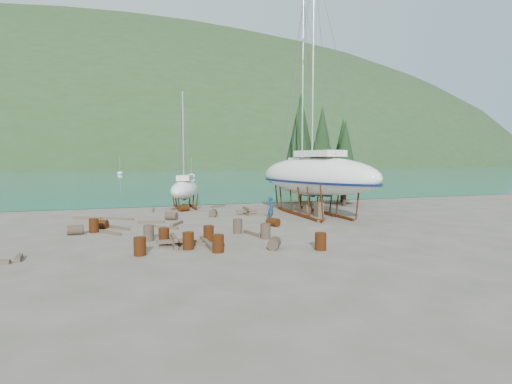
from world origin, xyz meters
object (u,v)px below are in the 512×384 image
object	(u,v)px
large_sailboat_far	(305,179)
small_sailboat_shore	(185,189)
large_sailboat_near	(316,175)
worker	(271,209)

from	to	relation	value
large_sailboat_far	small_sailboat_shore	xyz separation A→B (m)	(-9.35, 6.60, -1.13)
large_sailboat_near	worker	xyz separation A→B (m)	(-4.46, -1.63, -2.36)
large_sailboat_near	small_sailboat_shore	xyz separation A→B (m)	(-9.36, 8.62, -1.51)
large_sailboat_near	large_sailboat_far	size ratio (longest dim) A/B	1.14
small_sailboat_shore	worker	bearing A→B (deg)	-44.25
large_sailboat_near	large_sailboat_far	distance (m)	2.05
large_sailboat_near	large_sailboat_far	bearing A→B (deg)	74.96
small_sailboat_shore	worker	world-z (taller)	small_sailboat_shore
worker	small_sailboat_shore	bearing A→B (deg)	46.69
small_sailboat_shore	worker	size ratio (longest dim) A/B	5.76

